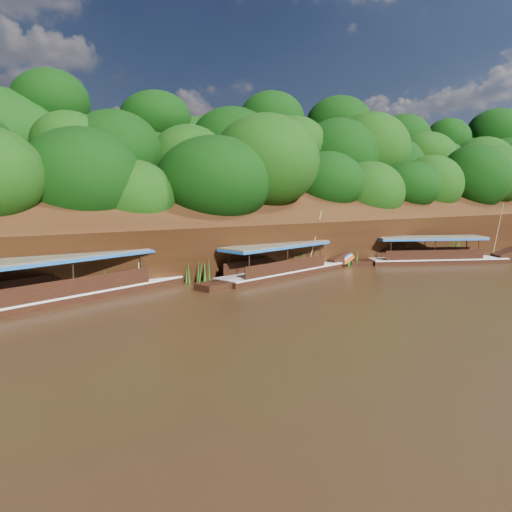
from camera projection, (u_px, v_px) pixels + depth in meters
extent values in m
plane|color=black|center=(369.00, 297.00, 28.75)|extent=(160.00, 160.00, 0.00)
cube|color=black|center=(232.00, 221.00, 41.70)|extent=(120.00, 16.12, 13.64)
cube|color=black|center=(183.00, 251.00, 50.55)|extent=(120.00, 24.00, 12.00)
ellipsoid|color=#0B410A|center=(169.00, 225.00, 37.69)|extent=(18.00, 8.00, 6.40)
ellipsoid|color=#0B410A|center=(195.00, 157.00, 46.81)|extent=(24.00, 11.00, 8.40)
ellipsoid|color=#0B410A|center=(435.00, 215.00, 53.15)|extent=(18.00, 8.00, 6.00)
ellipsoid|color=#0B410A|center=(439.00, 169.00, 64.01)|extent=(22.00, 10.00, 8.00)
cube|color=black|center=(437.00, 263.00, 42.01)|extent=(11.45, 6.73, 0.82)
cube|color=silver|center=(438.00, 258.00, 41.96)|extent=(11.47, 6.78, 0.09)
cube|color=black|center=(510.00, 254.00, 42.77)|extent=(3.13, 2.52, 1.59)
cube|color=brown|center=(430.00, 237.00, 41.62)|extent=(9.27, 5.94, 0.11)
cube|color=#18539D|center=(430.00, 238.00, 41.64)|extent=(9.27, 5.94, 0.16)
cylinder|color=tan|center=(498.00, 229.00, 41.82)|extent=(1.67, 1.69, 4.39)
cube|color=black|center=(284.00, 276.00, 35.79)|extent=(11.75, 4.84, 0.87)
cube|color=silver|center=(284.00, 270.00, 35.74)|extent=(11.76, 4.90, 0.10)
cube|color=black|center=(336.00, 258.00, 40.36)|extent=(3.05, 2.20, 1.63)
cube|color=#18539D|center=(341.00, 253.00, 40.84)|extent=(1.78, 1.95, 0.59)
cube|color=red|center=(341.00, 257.00, 40.88)|extent=(1.78, 1.95, 0.59)
cube|color=brown|center=(277.00, 244.00, 34.97)|extent=(9.38, 4.55, 0.12)
cube|color=#18539D|center=(277.00, 246.00, 34.98)|extent=(9.38, 4.55, 0.17)
cylinder|color=tan|center=(315.00, 238.00, 37.13)|extent=(0.69, 0.75, 4.14)
cube|color=black|center=(78.00, 299.00, 28.29)|extent=(13.86, 6.69, 0.95)
cube|color=silver|center=(78.00, 291.00, 28.23)|extent=(13.88, 6.76, 0.11)
cube|color=black|center=(180.00, 269.00, 34.22)|extent=(3.64, 2.70, 1.86)
cube|color=#18539D|center=(189.00, 263.00, 34.85)|extent=(2.19, 2.26, 0.70)
cube|color=red|center=(189.00, 268.00, 34.90)|extent=(2.19, 2.26, 0.70)
cube|color=brown|center=(62.00, 256.00, 27.29)|extent=(11.13, 6.04, 0.13)
cube|color=#18539D|center=(62.00, 258.00, 27.31)|extent=(11.13, 6.04, 0.19)
cylinder|color=tan|center=(138.00, 233.00, 30.95)|extent=(0.90, 2.03, 5.63)
cone|color=#216419|center=(106.00, 275.00, 30.15)|extent=(1.50, 1.50, 2.10)
cone|color=#216419|center=(197.00, 271.00, 32.91)|extent=(1.50, 1.50, 1.69)
cone|color=#216419|center=(301.00, 262.00, 37.62)|extent=(1.50, 1.50, 1.48)
cone|color=#216419|center=(351.00, 252.00, 40.83)|extent=(1.50, 1.50, 2.11)
cone|color=#216419|center=(405.00, 250.00, 44.02)|extent=(1.50, 1.50, 1.73)
cone|color=#216419|center=(453.00, 246.00, 47.02)|extent=(1.50, 1.50, 1.70)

